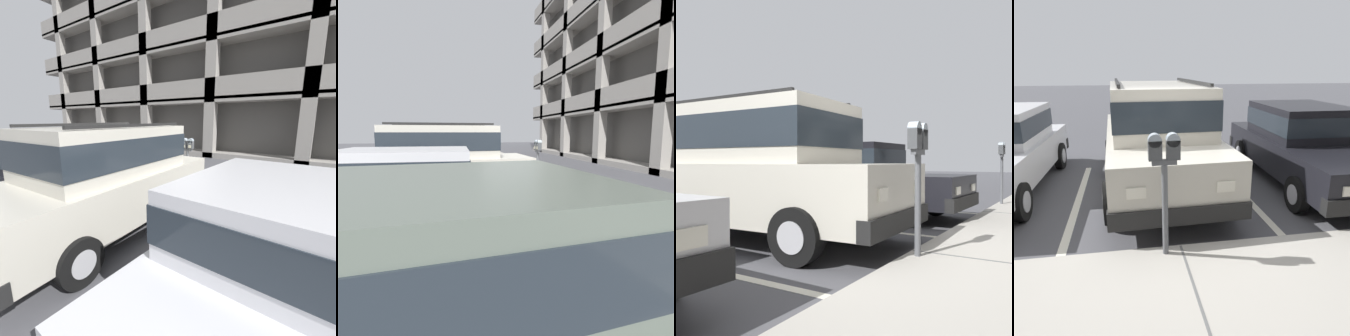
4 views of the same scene
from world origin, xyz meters
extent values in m
cube|color=#4C4C51|center=(0.00, 0.00, -0.05)|extent=(80.00, 80.00, 0.10)
cube|color=#ADA89E|center=(0.00, 1.30, 0.06)|extent=(40.00, 2.20, 0.12)
cube|color=#606060|center=(-8.00, 1.30, 0.12)|extent=(0.03, 2.16, 0.00)
cube|color=#606060|center=(-4.00, 1.30, 0.12)|extent=(0.03, 2.16, 0.00)
cube|color=#606060|center=(0.00, 1.30, 0.12)|extent=(0.03, 2.16, 0.00)
cube|color=silver|center=(-4.47, -1.40, 0.00)|extent=(0.12, 4.80, 0.01)
cube|color=silver|center=(-1.49, -1.40, 0.00)|extent=(0.12, 4.80, 0.01)
cube|color=silver|center=(1.49, -1.40, 0.00)|extent=(0.12, 4.80, 0.01)
cube|color=beige|center=(0.02, -2.30, 0.73)|extent=(1.98, 4.75, 0.80)
cube|color=beige|center=(0.02, -2.35, 1.55)|extent=(1.70, 2.96, 0.84)
cube|color=#232B33|center=(0.02, -2.35, 1.57)|extent=(1.73, 2.99, 0.46)
cube|color=black|center=(-0.05, 0.01, 0.45)|extent=(1.88, 0.22, 0.24)
cube|color=silver|center=(0.52, 0.08, 0.81)|extent=(0.24, 0.04, 0.14)
cube|color=silver|center=(-0.62, 0.04, 0.81)|extent=(0.24, 0.04, 0.14)
cylinder|color=black|center=(0.88, -0.81, 0.33)|extent=(0.22, 0.67, 0.66)
cylinder|color=#B2B2B7|center=(0.88, -0.81, 0.33)|extent=(0.23, 0.37, 0.36)
cylinder|color=black|center=(-0.92, -0.87, 0.33)|extent=(0.22, 0.67, 0.66)
cylinder|color=#B2B2B7|center=(-0.92, -0.87, 0.33)|extent=(0.23, 0.37, 0.36)
cylinder|color=black|center=(0.96, -3.73, 0.33)|extent=(0.22, 0.67, 0.66)
cylinder|color=#B2B2B7|center=(0.96, -3.73, 0.33)|extent=(0.23, 0.37, 0.36)
cylinder|color=black|center=(-0.84, -3.78, 0.33)|extent=(0.22, 0.67, 0.66)
cylinder|color=#B2B2B7|center=(-0.84, -3.78, 0.33)|extent=(0.23, 0.37, 0.36)
cube|color=black|center=(0.71, -2.33, 2.01)|extent=(0.13, 2.62, 0.05)
cube|color=black|center=(-0.67, -2.37, 2.01)|extent=(0.13, 2.62, 0.05)
cube|color=black|center=(-2.93, -2.07, 0.60)|extent=(1.78, 4.43, 0.60)
cube|color=black|center=(-2.94, -2.37, 1.22)|extent=(1.53, 2.01, 0.64)
cube|color=#232B33|center=(-2.94, -2.37, 1.24)|extent=(1.56, 2.03, 0.35)
cube|color=black|center=(-2.89, 0.09, 0.42)|extent=(1.74, 0.19, 0.24)
cube|color=silver|center=(-2.37, 0.13, 0.66)|extent=(0.24, 0.03, 0.14)
cube|color=silver|center=(-3.42, 0.15, 0.66)|extent=(0.24, 0.03, 0.14)
cylinder|color=black|center=(-2.08, -0.72, 0.30)|extent=(0.17, 0.60, 0.60)
cylinder|color=#B2B2B7|center=(-2.08, -0.72, 0.30)|extent=(0.19, 0.33, 0.33)
cylinder|color=black|center=(-3.74, -0.69, 0.30)|extent=(0.17, 0.60, 0.60)
cylinder|color=#B2B2B7|center=(-3.74, -0.69, 0.30)|extent=(0.19, 0.33, 0.33)
cylinder|color=black|center=(-2.13, -3.45, 0.30)|extent=(0.17, 0.60, 0.60)
cylinder|color=#B2B2B7|center=(-2.13, -3.45, 0.30)|extent=(0.19, 0.33, 0.33)
cube|color=silver|center=(3.01, -2.56, 0.60)|extent=(1.88, 4.47, 0.60)
cube|color=silver|center=(2.99, -2.86, 1.22)|extent=(1.58, 2.04, 0.64)
cube|color=#232B33|center=(2.99, -2.86, 1.24)|extent=(1.60, 2.07, 0.35)
cube|color=black|center=(3.10, -0.40, 0.42)|extent=(1.74, 0.23, 0.24)
cube|color=silver|center=(3.62, -0.37, 0.66)|extent=(0.24, 0.04, 0.14)
cube|color=silver|center=(2.57, -0.33, 0.66)|extent=(0.24, 0.04, 0.14)
cylinder|color=black|center=(2.23, -1.16, 0.30)|extent=(0.18, 0.61, 0.60)
cylinder|color=#B2B2B7|center=(2.23, -1.16, 0.30)|extent=(0.19, 0.34, 0.33)
cylinder|color=black|center=(2.12, -3.89, 0.30)|extent=(0.18, 0.61, 0.60)
cylinder|color=#B2B2B7|center=(2.12, -3.89, 0.30)|extent=(0.19, 0.34, 0.33)
cylinder|color=#595B60|center=(0.20, 0.35, 0.68)|extent=(0.07, 0.07, 1.11)
cube|color=#595B60|center=(0.20, 0.35, 1.26)|extent=(0.28, 0.06, 0.06)
cube|color=#424447|center=(0.10, 0.35, 1.40)|extent=(0.15, 0.11, 0.22)
cylinder|color=#8C99A3|center=(0.10, 0.35, 1.51)|extent=(0.15, 0.11, 0.15)
cube|color=#B7B293|center=(0.10, 0.29, 1.37)|extent=(0.08, 0.01, 0.08)
cube|color=#424447|center=(0.30, 0.35, 1.40)|extent=(0.15, 0.11, 0.22)
cylinder|color=#8C99A3|center=(0.30, 0.35, 1.51)|extent=(0.15, 0.11, 0.15)
cube|color=#B7B293|center=(0.30, 0.29, 1.37)|extent=(0.08, 0.01, 0.08)
cylinder|color=#595B60|center=(-5.76, 0.32, 0.70)|extent=(0.07, 0.07, 1.16)
cube|color=#595B60|center=(-5.76, 0.32, 1.31)|extent=(0.28, 0.06, 0.06)
cube|color=#424447|center=(-5.86, 0.32, 1.45)|extent=(0.15, 0.11, 0.22)
cylinder|color=#8C99A3|center=(-5.86, 0.32, 1.56)|extent=(0.15, 0.11, 0.15)
cube|color=#B7B293|center=(-5.86, 0.26, 1.41)|extent=(0.08, 0.01, 0.08)
cube|color=#424447|center=(-5.66, 0.32, 1.45)|extent=(0.15, 0.11, 0.22)
cylinder|color=#8C99A3|center=(-5.66, 0.32, 1.56)|extent=(0.15, 0.11, 0.15)
cube|color=#B7B293|center=(-5.66, 0.26, 1.41)|extent=(0.08, 0.01, 0.08)
cube|color=#54514D|center=(-1.91, 11.89, 7.50)|extent=(31.36, 8.80, 15.00)
cube|color=gray|center=(-1.91, 11.29, 0.15)|extent=(32.00, 10.00, 0.30)
cube|color=gray|center=(-1.91, 11.29, 3.15)|extent=(32.00, 10.00, 0.30)
cube|color=gray|center=(-1.91, 6.39, 3.70)|extent=(32.00, 0.20, 1.10)
cube|color=gray|center=(-1.91, 11.29, 6.15)|extent=(32.00, 10.00, 0.30)
cube|color=gray|center=(-1.91, 6.39, 6.70)|extent=(32.00, 0.20, 1.10)
cube|color=gray|center=(-1.91, 11.29, 9.15)|extent=(32.00, 10.00, 0.30)
cube|color=gray|center=(-15.62, 6.54, 7.50)|extent=(0.60, 0.50, 15.00)
cube|color=gray|center=(-11.05, 6.54, 7.50)|extent=(0.60, 0.50, 15.00)
cube|color=gray|center=(-6.48, 6.54, 7.50)|extent=(0.60, 0.50, 15.00)
cube|color=gray|center=(-1.91, 6.54, 7.50)|extent=(0.60, 0.50, 15.00)
camera|label=1|loc=(3.34, -5.18, 2.11)|focal=24.00mm
camera|label=2|loc=(7.34, -2.21, 1.80)|focal=28.00mm
camera|label=3|loc=(4.13, 1.79, 1.16)|focal=40.00mm
camera|label=4|loc=(0.62, 3.81, 2.28)|focal=35.00mm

